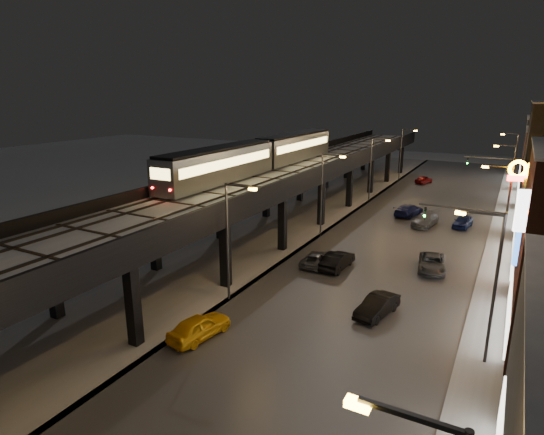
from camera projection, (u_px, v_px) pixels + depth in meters
The scene contains 31 objects.
ground at pixel (99, 402), 23.07m from camera, with size 220.00×220.00×0.00m, color silver.
road_surface at pixel (404, 236), 49.31m from camera, with size 17.00×120.00×0.06m, color #46474D.
sidewalk_right at pixel (507, 251), 44.73m from camera, with size 4.00×120.00×0.14m, color #9FA1A8.
under_viaduct_pavement at pixel (293, 220), 55.49m from camera, with size 11.00×120.00×0.06m, color #9FA1A8.
elevated_viaduct at pixel (281, 180), 51.32m from camera, with size 9.00×100.00×6.30m.
viaduct_trackbed at pixel (281, 173), 51.22m from camera, with size 8.40×100.00×0.32m.
viaduct_parapet_streetside at pixel (317, 172), 49.13m from camera, with size 0.30×100.00×1.10m, color black.
viaduct_parapet_far at pixel (249, 166), 53.11m from camera, with size 0.30×100.00×1.10m, color black.
streetlight_left_1 at pixel (230, 234), 32.89m from camera, with size 2.57×0.28×9.00m.
streetlight_right_1 at pixel (491, 279), 25.05m from camera, with size 2.56×0.28×9.00m.
streetlight_left_2 at pixel (324, 189), 48.15m from camera, with size 2.57×0.28×9.00m.
streetlight_right_2 at pixel (504, 208), 40.31m from camera, with size 2.56×0.28×9.00m.
streetlight_left_3 at pixel (373, 166), 63.42m from camera, with size 2.57×0.28×9.00m.
streetlight_right_3 at pixel (510, 176), 55.57m from camera, with size 2.56×0.28×9.00m.
streetlight_left_4 at pixel (402, 151), 78.68m from camera, with size 2.57×0.28×9.00m.
streetlight_right_4 at pixel (513, 158), 70.83m from camera, with size 2.56×0.28×9.00m.
traffic_light_rig_a at pixel (484, 243), 33.28m from camera, with size 6.10×0.34×7.00m.
traffic_light_rig_b at pixel (502, 177), 58.72m from camera, with size 6.10×0.34×7.00m.
subway_train at pixel (262, 154), 51.85m from camera, with size 2.85×34.24×3.40m.
car_taxi at pixel (199, 327), 28.89m from camera, with size 1.80×4.47×1.52m, color yellow.
car_near_white at pixel (337, 261), 40.14m from camera, with size 1.61×4.62×1.52m, color black.
car_mid_silver at pixel (316, 259), 40.93m from camera, with size 2.03×4.41×1.23m, color #3F4146.
car_mid_dark at pixel (409, 210), 57.26m from camera, with size 2.11×5.18×1.50m, color #11174B.
car_far_white at pixel (424, 180), 77.43m from camera, with size 1.56×3.87×1.32m, color #740808.
car_onc_silver at pixel (377, 307), 31.73m from camera, with size 1.50×4.30×1.42m, color black.
car_onc_dark at pixel (432, 264), 39.75m from camera, with size 2.22×4.82×1.34m, color #42464C.
car_onc_white at pixel (425, 220), 53.04m from camera, with size 2.06×5.06×1.47m, color slate.
car_onc_red at pixel (463, 222), 52.38m from camera, with size 1.63×4.06×1.38m, color #0E1644.
sign_mcdonalds at pixel (524, 182), 38.71m from camera, with size 2.87×0.71×9.63m.
sign_citgo at pixel (535, 238), 23.36m from camera, with size 2.20×0.39×10.45m.
sign_carwash at pixel (528, 248), 28.13m from camera, with size 1.60×0.35×8.29m.
Camera 1 is at (17.12, -13.17, 15.23)m, focal length 30.00 mm.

